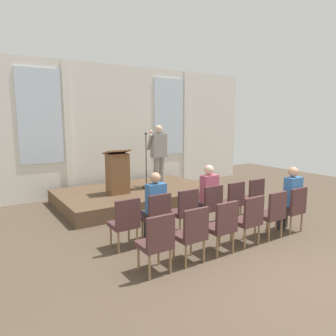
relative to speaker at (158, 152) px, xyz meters
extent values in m
plane|color=brown|center=(-0.65, -4.69, -1.39)|extent=(16.69, 16.69, 0.00)
cube|color=silver|center=(-0.65, 1.73, 0.57)|extent=(10.44, 0.10, 3.91)
cube|color=silver|center=(-2.73, 1.67, 0.97)|extent=(1.16, 0.04, 2.57)
cube|color=silver|center=(-2.01, 1.67, 0.57)|extent=(0.20, 0.08, 3.91)
cube|color=silver|center=(1.44, 1.67, 0.97)|extent=(1.16, 0.04, 2.57)
cube|color=silver|center=(2.17, 1.67, 0.57)|extent=(0.20, 0.08, 3.91)
cube|color=brown|center=(-0.65, 0.15, -1.20)|extent=(4.13, 2.56, 0.36)
cylinder|color=gray|center=(-0.09, -0.02, -0.59)|extent=(0.14, 0.14, 0.87)
cylinder|color=gray|center=(0.09, -0.02, -0.59)|extent=(0.14, 0.14, 0.87)
cube|color=gray|center=(0.00, -0.02, 0.17)|extent=(0.42, 0.22, 0.65)
cube|color=#B28C19|center=(0.00, 0.10, 0.25)|extent=(0.06, 0.01, 0.39)
sphere|color=beige|center=(0.00, -0.01, 0.63)|extent=(0.21, 0.21, 0.21)
cylinder|color=gray|center=(-0.24, 0.06, 0.27)|extent=(0.09, 0.28, 0.45)
cylinder|color=gray|center=(0.16, 0.12, 0.49)|extent=(0.15, 0.36, 0.15)
cylinder|color=gray|center=(0.13, 0.25, 0.50)|extent=(0.11, 0.34, 0.15)
sphere|color=beige|center=(0.05, 0.51, 0.53)|extent=(0.10, 0.10, 0.10)
cylinder|color=black|center=(-0.28, 0.20, -1.01)|extent=(0.28, 0.28, 0.03)
cylinder|color=black|center=(-0.28, 0.20, -0.27)|extent=(0.02, 0.02, 1.45)
sphere|color=#262626|center=(-0.28, 0.20, 0.50)|extent=(0.07, 0.07, 0.07)
cube|color=brown|center=(-1.26, -0.02, -0.50)|extent=(0.52, 0.40, 1.05)
cube|color=brown|center=(-1.26, 0.00, 0.07)|extent=(0.60, 0.48, 0.14)
cylinder|color=olive|center=(-2.08, -2.34, -1.19)|extent=(0.04, 0.04, 0.40)
cylinder|color=olive|center=(-2.44, -2.34, -1.19)|extent=(0.04, 0.04, 0.40)
cylinder|color=olive|center=(-2.08, -2.68, -1.19)|extent=(0.04, 0.04, 0.40)
cylinder|color=olive|center=(-2.44, -2.68, -1.19)|extent=(0.04, 0.04, 0.40)
cube|color=#4C2D2D|center=(-2.26, -2.51, -0.95)|extent=(0.46, 0.44, 0.08)
cube|color=#4C2D2D|center=(-2.26, -2.70, -0.68)|extent=(0.46, 0.06, 0.46)
cylinder|color=olive|center=(-1.44, -2.34, -1.19)|extent=(0.04, 0.04, 0.40)
cylinder|color=olive|center=(-1.80, -2.34, -1.19)|extent=(0.04, 0.04, 0.40)
cylinder|color=olive|center=(-1.44, -2.68, -1.19)|extent=(0.04, 0.04, 0.40)
cylinder|color=olive|center=(-1.80, -2.68, -1.19)|extent=(0.04, 0.04, 0.40)
cube|color=#4C2D2D|center=(-1.62, -2.51, -0.95)|extent=(0.46, 0.44, 0.08)
cube|color=#4C2D2D|center=(-1.62, -2.70, -0.68)|extent=(0.46, 0.06, 0.46)
cylinder|color=#2D2D33|center=(-1.71, -2.33, -1.17)|extent=(0.10, 0.10, 0.44)
cylinder|color=#2D2D33|center=(-1.53, -2.33, -1.17)|extent=(0.10, 0.10, 0.44)
cube|color=#2D2D33|center=(-1.62, -2.45, -0.89)|extent=(0.34, 0.36, 0.12)
cube|color=#3366A5|center=(-1.62, -2.56, -0.55)|extent=(0.36, 0.20, 0.56)
sphere|color=tan|center=(-1.62, -2.54, -0.16)|extent=(0.20, 0.20, 0.20)
cylinder|color=olive|center=(-0.79, -2.34, -1.19)|extent=(0.04, 0.04, 0.40)
cylinder|color=olive|center=(-1.15, -2.34, -1.19)|extent=(0.04, 0.04, 0.40)
cylinder|color=olive|center=(-0.79, -2.68, -1.19)|extent=(0.04, 0.04, 0.40)
cylinder|color=olive|center=(-1.15, -2.68, -1.19)|extent=(0.04, 0.04, 0.40)
cube|color=#4C2D2D|center=(-0.97, -2.51, -0.95)|extent=(0.46, 0.44, 0.08)
cube|color=#4C2D2D|center=(-0.97, -2.70, -0.68)|extent=(0.46, 0.06, 0.46)
cylinder|color=olive|center=(-0.14, -2.34, -1.19)|extent=(0.04, 0.04, 0.40)
cylinder|color=olive|center=(-0.50, -2.34, -1.19)|extent=(0.04, 0.04, 0.40)
cylinder|color=olive|center=(-0.14, -2.68, -1.19)|extent=(0.04, 0.04, 0.40)
cylinder|color=olive|center=(-0.50, -2.68, -1.19)|extent=(0.04, 0.04, 0.40)
cube|color=#4C2D2D|center=(-0.32, -2.51, -0.95)|extent=(0.46, 0.44, 0.08)
cube|color=#4C2D2D|center=(-0.32, -2.70, -0.68)|extent=(0.46, 0.06, 0.46)
cylinder|color=#2D2D33|center=(-0.41, -2.33, -1.17)|extent=(0.10, 0.10, 0.44)
cylinder|color=#2D2D33|center=(-0.23, -2.33, -1.17)|extent=(0.10, 0.10, 0.44)
cube|color=#2D2D33|center=(-0.32, -2.45, -0.89)|extent=(0.34, 0.36, 0.12)
cube|color=#B24C66|center=(-0.32, -2.56, -0.53)|extent=(0.36, 0.20, 0.59)
sphere|color=beige|center=(-0.32, -2.54, -0.13)|extent=(0.20, 0.20, 0.20)
cylinder|color=olive|center=(0.50, -2.34, -1.19)|extent=(0.04, 0.04, 0.40)
cylinder|color=olive|center=(0.14, -2.34, -1.19)|extent=(0.04, 0.04, 0.40)
cylinder|color=olive|center=(0.50, -2.68, -1.19)|extent=(0.04, 0.04, 0.40)
cylinder|color=olive|center=(0.14, -2.68, -1.19)|extent=(0.04, 0.04, 0.40)
cube|color=#4C2D2D|center=(0.32, -2.51, -0.95)|extent=(0.46, 0.44, 0.08)
cube|color=#4C2D2D|center=(0.32, -2.70, -0.68)|extent=(0.46, 0.06, 0.46)
cylinder|color=olive|center=(1.15, -2.34, -1.19)|extent=(0.04, 0.04, 0.40)
cylinder|color=olive|center=(0.79, -2.34, -1.19)|extent=(0.04, 0.04, 0.40)
cylinder|color=olive|center=(1.15, -2.68, -1.19)|extent=(0.04, 0.04, 0.40)
cylinder|color=olive|center=(0.79, -2.68, -1.19)|extent=(0.04, 0.04, 0.40)
cube|color=#4C2D2D|center=(0.97, -2.51, -0.95)|extent=(0.46, 0.44, 0.08)
cube|color=#4C2D2D|center=(0.97, -2.70, -0.68)|extent=(0.46, 0.06, 0.46)
cylinder|color=olive|center=(-2.08, -3.41, -1.19)|extent=(0.04, 0.04, 0.40)
cylinder|color=olive|center=(-2.44, -3.41, -1.19)|extent=(0.04, 0.04, 0.40)
cylinder|color=olive|center=(-2.08, -3.75, -1.19)|extent=(0.04, 0.04, 0.40)
cylinder|color=olive|center=(-2.44, -3.75, -1.19)|extent=(0.04, 0.04, 0.40)
cube|color=#4C2D2D|center=(-2.26, -3.58, -0.95)|extent=(0.46, 0.44, 0.08)
cube|color=#4C2D2D|center=(-2.26, -3.77, -0.68)|extent=(0.46, 0.06, 0.46)
cylinder|color=olive|center=(-1.44, -3.41, -1.19)|extent=(0.04, 0.04, 0.40)
cylinder|color=olive|center=(-1.80, -3.41, -1.19)|extent=(0.04, 0.04, 0.40)
cylinder|color=olive|center=(-1.44, -3.75, -1.19)|extent=(0.04, 0.04, 0.40)
cylinder|color=olive|center=(-1.80, -3.75, -1.19)|extent=(0.04, 0.04, 0.40)
cube|color=#4C2D2D|center=(-1.62, -3.58, -0.95)|extent=(0.46, 0.44, 0.08)
cube|color=#4C2D2D|center=(-1.62, -3.77, -0.68)|extent=(0.46, 0.06, 0.46)
cylinder|color=olive|center=(-0.79, -3.41, -1.19)|extent=(0.04, 0.04, 0.40)
cylinder|color=olive|center=(-1.15, -3.41, -1.19)|extent=(0.04, 0.04, 0.40)
cylinder|color=olive|center=(-0.79, -3.75, -1.19)|extent=(0.04, 0.04, 0.40)
cylinder|color=olive|center=(-1.15, -3.75, -1.19)|extent=(0.04, 0.04, 0.40)
cube|color=#4C2D2D|center=(-0.97, -3.58, -0.95)|extent=(0.46, 0.44, 0.08)
cube|color=#4C2D2D|center=(-0.97, -3.77, -0.68)|extent=(0.46, 0.06, 0.46)
cylinder|color=olive|center=(-0.14, -3.41, -1.19)|extent=(0.04, 0.04, 0.40)
cylinder|color=olive|center=(-0.50, -3.41, -1.19)|extent=(0.04, 0.04, 0.40)
cylinder|color=olive|center=(-0.14, -3.75, -1.19)|extent=(0.04, 0.04, 0.40)
cylinder|color=olive|center=(-0.50, -3.75, -1.19)|extent=(0.04, 0.04, 0.40)
cube|color=#4C2D2D|center=(-0.32, -3.58, -0.95)|extent=(0.46, 0.44, 0.08)
cube|color=#4C2D2D|center=(-0.32, -3.77, -0.68)|extent=(0.46, 0.06, 0.46)
cylinder|color=olive|center=(0.50, -3.41, -1.19)|extent=(0.04, 0.04, 0.40)
cylinder|color=olive|center=(0.14, -3.41, -1.19)|extent=(0.04, 0.04, 0.40)
cylinder|color=olive|center=(0.50, -3.75, -1.19)|extent=(0.04, 0.04, 0.40)
cylinder|color=olive|center=(0.14, -3.75, -1.19)|extent=(0.04, 0.04, 0.40)
cube|color=#4C2D2D|center=(0.32, -3.58, -0.95)|extent=(0.46, 0.44, 0.08)
cube|color=#4C2D2D|center=(0.32, -3.77, -0.68)|extent=(0.46, 0.06, 0.46)
cylinder|color=olive|center=(1.15, -3.41, -1.19)|extent=(0.04, 0.04, 0.40)
cylinder|color=olive|center=(0.79, -3.41, -1.19)|extent=(0.04, 0.04, 0.40)
cylinder|color=olive|center=(1.15, -3.75, -1.19)|extent=(0.04, 0.04, 0.40)
cylinder|color=olive|center=(0.79, -3.75, -1.19)|extent=(0.04, 0.04, 0.40)
cube|color=#4C2D2D|center=(0.97, -3.58, -0.95)|extent=(0.46, 0.44, 0.08)
cube|color=#4C2D2D|center=(0.97, -3.77, -0.68)|extent=(0.46, 0.06, 0.46)
cylinder|color=#2D2D33|center=(0.88, -3.40, -1.17)|extent=(0.10, 0.10, 0.44)
cylinder|color=#2D2D33|center=(1.06, -3.40, -1.17)|extent=(0.10, 0.10, 0.44)
cube|color=#2D2D33|center=(0.97, -3.52, -0.89)|extent=(0.34, 0.36, 0.12)
cube|color=#3366A5|center=(0.97, -3.63, -0.54)|extent=(0.36, 0.20, 0.58)
sphere|color=tan|center=(0.97, -3.61, -0.14)|extent=(0.20, 0.20, 0.20)
camera|label=1|loc=(-4.52, -7.42, 0.94)|focal=33.48mm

